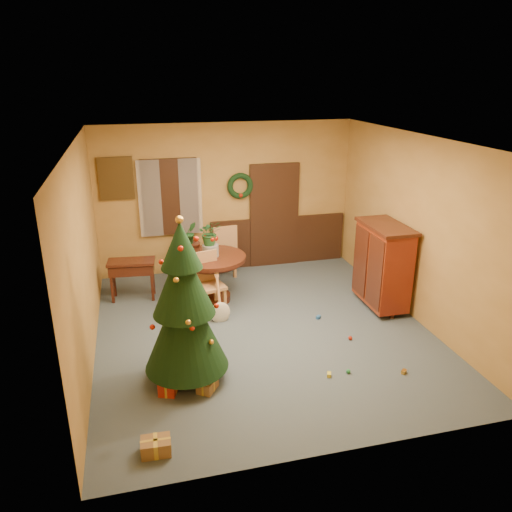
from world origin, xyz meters
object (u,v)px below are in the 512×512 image
object	(u,v)px
chair_near	(208,280)
sideboard	(383,264)
christmas_tree	(184,306)
dining_table	(211,270)
writing_desk	(132,270)

from	to	relation	value
chair_near	sideboard	size ratio (longest dim) A/B	0.70
chair_near	christmas_tree	xyz separation A→B (m)	(-0.58, -1.89, 0.50)
christmas_tree	chair_near	bearing A→B (deg)	72.95
dining_table	sideboard	distance (m)	2.90
christmas_tree	writing_desk	bearing A→B (deg)	102.99
chair_near	christmas_tree	distance (m)	2.04
writing_desk	chair_near	bearing A→B (deg)	-33.95
chair_near	sideboard	world-z (taller)	sideboard
writing_desk	sideboard	size ratio (longest dim) A/B	0.58
dining_table	chair_near	distance (m)	0.41
dining_table	writing_desk	bearing A→B (deg)	162.43
christmas_tree	writing_desk	distance (m)	2.82
sideboard	christmas_tree	bearing A→B (deg)	-158.61
dining_table	writing_desk	size ratio (longest dim) A/B	1.43
dining_table	chair_near	world-z (taller)	chair_near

